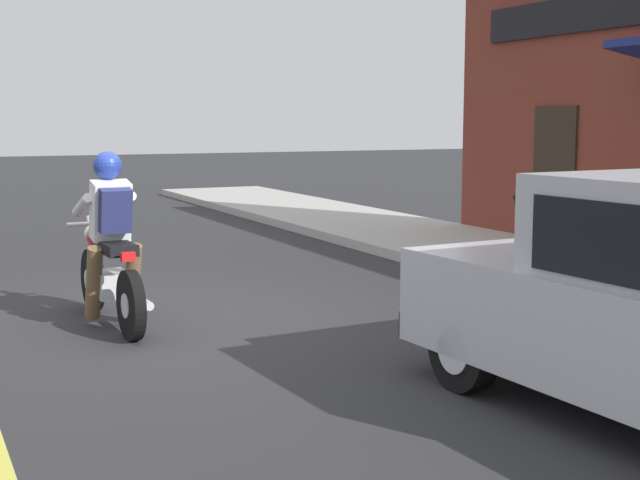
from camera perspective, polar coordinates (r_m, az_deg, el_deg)
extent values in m
plane|color=#2B2B2D|center=(8.60, -9.82, -5.21)|extent=(80.00, 80.00, 0.00)
cube|color=#ADAAA3|center=(13.43, 8.04, -0.21)|extent=(2.60, 22.00, 0.14)
cube|color=#2D2319|center=(13.41, 14.74, 3.81)|extent=(0.04, 0.90, 2.10)
cylinder|color=black|center=(9.24, -14.35, -2.48)|extent=(0.12, 0.62, 0.62)
cylinder|color=silver|center=(9.24, -14.35, -2.48)|extent=(0.13, 0.22, 0.22)
cylinder|color=black|center=(7.90, -12.00, -4.12)|extent=(0.12, 0.62, 0.62)
cylinder|color=silver|center=(7.90, -12.00, -4.12)|extent=(0.13, 0.22, 0.22)
cube|color=silver|center=(8.51, -13.20, -2.77)|extent=(0.29, 0.41, 0.24)
ellipsoid|color=#B21919|center=(8.68, -13.69, 0.17)|extent=(0.32, 0.53, 0.24)
cube|color=black|center=(8.23, -12.88, -0.50)|extent=(0.28, 0.57, 0.10)
cylinder|color=silver|center=(9.09, -14.27, -0.63)|extent=(0.08, 0.33, 0.68)
cylinder|color=silver|center=(8.94, -14.15, 1.05)|extent=(0.56, 0.06, 0.04)
sphere|color=silver|center=(9.12, -14.37, 0.41)|extent=(0.16, 0.16, 0.16)
cylinder|color=silver|center=(8.19, -11.39, -3.83)|extent=(0.10, 0.55, 0.08)
cube|color=red|center=(7.88, -12.19, -1.06)|extent=(0.12, 0.06, 0.08)
cylinder|color=brown|center=(8.39, -14.28, -2.67)|extent=(0.15, 0.36, 0.71)
cylinder|color=brown|center=(8.48, -11.91, -2.49)|extent=(0.15, 0.36, 0.71)
cube|color=silver|center=(8.36, -13.26, 1.83)|extent=(0.35, 0.34, 0.57)
cylinder|color=silver|center=(8.54, -14.97, 2.17)|extent=(0.11, 0.52, 0.26)
cylinder|color=silver|center=(8.64, -12.38, 2.31)|extent=(0.11, 0.52, 0.26)
sphere|color=navy|center=(8.39, -13.45, 4.65)|extent=(0.26, 0.26, 0.26)
cube|color=navy|center=(8.21, -12.99, 1.87)|extent=(0.29, 0.25, 0.42)
cylinder|color=black|center=(6.41, 9.14, -6.93)|extent=(0.22, 0.61, 0.60)
cylinder|color=silver|center=(6.41, 9.14, -6.93)|extent=(0.22, 0.34, 0.33)
cylinder|color=black|center=(7.36, 18.05, -5.29)|extent=(0.22, 0.61, 0.60)
cylinder|color=silver|center=(7.36, 18.05, -5.29)|extent=(0.22, 0.34, 0.33)
cube|color=black|center=(6.30, 17.75, 0.80)|extent=(1.34, 0.43, 0.51)
cube|color=black|center=(5.18, 19.22, -0.37)|extent=(0.12, 1.52, 0.46)
cube|color=silver|center=(6.96, 7.25, -2.18)|extent=(0.24, 0.05, 0.14)
cube|color=silver|center=(7.59, 13.46, -1.50)|extent=(0.24, 0.05, 0.14)
cube|color=#28282B|center=(7.31, 10.57, -4.72)|extent=(1.61, 0.22, 0.20)
cylinder|color=red|center=(11.86, 15.56, -0.73)|extent=(0.24, 0.24, 0.16)
cylinder|color=red|center=(11.82, 15.62, 1.04)|extent=(0.18, 0.18, 0.58)
sphere|color=red|center=(11.78, 15.68, 2.64)|extent=(0.20, 0.20, 0.20)
cylinder|color=red|center=(11.73, 15.15, 1.26)|extent=(0.10, 0.08, 0.08)
cylinder|color=red|center=(11.90, 16.10, 1.31)|extent=(0.10, 0.08, 0.08)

